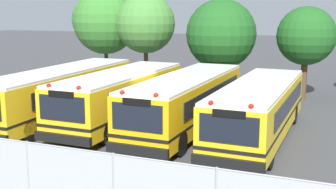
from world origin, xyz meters
The scene contains 11 objects.
ground_plane centered at (0.00, 0.00, 0.00)m, with size 160.00×160.00×0.00m, color #424244.
school_bus_0 centered at (-4.90, -0.26, 1.39)m, with size 2.79×11.11×2.63m.
school_bus_1 centered at (-1.64, 0.01, 1.38)m, with size 2.63×9.61×2.61m.
school_bus_2 centered at (1.66, 0.13, 1.38)m, with size 2.56×10.26×2.61m.
school_bus_3 centered at (4.96, -0.06, 1.33)m, with size 2.58×10.09×2.51m.
tree_0 centered at (-9.31, 11.43, 4.56)m, with size 5.15×4.88×6.95m.
tree_1 centered at (-5.62, 11.12, 4.49)m, with size 4.35×4.35×6.62m.
tree_2 centered at (0.62, 9.29, 3.94)m, with size 4.51×4.51×6.14m.
tree_3 centered at (5.97, 9.49, 3.93)m, with size 3.54×3.54×5.65m.
chainlink_fence centered at (0.25, -8.95, 0.96)m, with size 16.22×0.07×1.86m.
traffic_cone centered at (-1.38, -7.74, 0.27)m, with size 0.41×0.41×0.54m, color #EA5914.
Camera 1 is at (8.16, -18.11, 5.37)m, focal length 46.62 mm.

